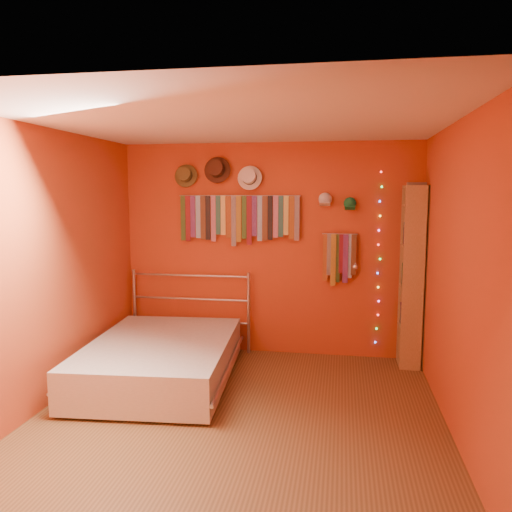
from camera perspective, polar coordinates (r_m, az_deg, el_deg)
The scene contains 16 objects.
ground at distance 4.58m, azimuth -1.89°, elevation -17.56°, with size 3.50×3.50×0.00m, color brown.
back_wall at distance 5.92m, azimuth 1.49°, elevation 0.75°, with size 3.50×0.02×2.50m, color #A4341A.
right_wall at distance 4.22m, azimuth 21.99°, elevation -2.46°, with size 0.02×3.50×2.50m, color #A4341A.
left_wall at distance 4.88m, azimuth -22.54°, elevation -1.23°, with size 0.02×3.50×2.50m, color #A4341A.
ceiling at distance 4.20m, azimuth -2.04°, elevation 15.15°, with size 3.50×3.50×0.02m, color white.
tie_rack at distance 5.89m, azimuth -2.05°, elevation 4.52°, with size 1.45×0.03×0.60m.
small_tie_rack at distance 5.80m, azimuth 9.48°, elevation -0.01°, with size 0.40×0.03×0.61m.
fedora_olive at distance 6.02m, azimuth -8.11°, elevation 9.15°, with size 0.27×0.15×0.27m.
fedora_brown at distance 5.91m, azimuth -4.54°, elevation 9.88°, with size 0.31×0.17×0.31m.
fedora_white at distance 5.83m, azimuth -0.79°, elevation 9.01°, with size 0.29×0.16×0.28m.
cap_white at distance 5.77m, azimuth 7.91°, elevation 6.43°, with size 0.17×0.21×0.17m.
cap_green at distance 5.77m, azimuth 10.68°, elevation 5.91°, with size 0.16×0.20×0.16m.
fairy_lights at distance 5.84m, azimuth 13.85°, elevation -0.34°, with size 0.05×0.02×1.98m.
reading_lamp at distance 5.66m, azimuth 11.26°, elevation -1.18°, with size 0.07×0.28×0.08m.
bookshelf at distance 5.73m, azimuth 17.79°, elevation -2.17°, with size 0.25×0.34×2.00m.
bed at distance 5.31m, azimuth -10.79°, elevation -11.49°, with size 1.62×2.08×0.98m.
Camera 1 is at (0.85, -4.07, 1.93)m, focal length 35.00 mm.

